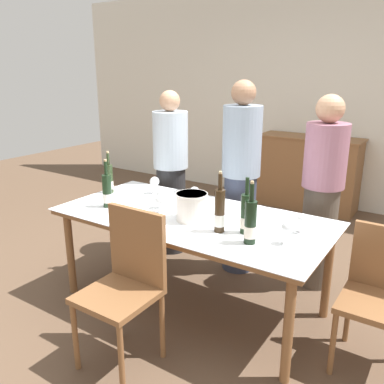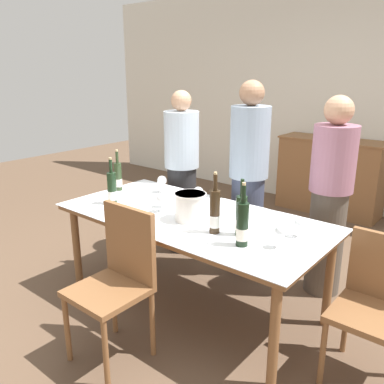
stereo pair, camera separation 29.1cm
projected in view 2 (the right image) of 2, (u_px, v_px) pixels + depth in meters
name	position (u px, v px, depth m)	size (l,w,h in m)	color
ground_plane	(192.00, 303.00, 3.18)	(12.00, 12.00, 0.00)	brown
back_wall	(348.00, 98.00, 5.01)	(8.00, 0.10, 2.80)	silver
sideboard_cabinet	(330.00, 176.00, 5.07)	(1.28, 0.46, 0.93)	brown
dining_table	(192.00, 223.00, 2.98)	(2.01, 0.97, 0.73)	brown
ice_bucket	(190.00, 206.00, 2.85)	(0.23, 0.23, 0.20)	white
wine_bottle_0	(241.00, 217.00, 2.59)	(0.07, 0.07, 0.37)	black
wine_bottle_1	(215.00, 212.00, 2.62)	(0.07, 0.07, 0.41)	#332314
wine_bottle_2	(242.00, 225.00, 2.43)	(0.08, 0.08, 0.40)	black
wine_bottle_3	(112.00, 189.00, 3.18)	(0.07, 0.07, 0.38)	black
wine_bottle_4	(118.00, 177.00, 3.55)	(0.07, 0.07, 0.36)	#28381E
wine_glass_0	(198.00, 192.00, 3.20)	(0.08, 0.08, 0.14)	white
wine_glass_1	(162.00, 200.00, 3.02)	(0.08, 0.08, 0.14)	white
wine_glass_2	(280.00, 232.00, 2.40)	(0.07, 0.07, 0.15)	white
wine_glass_3	(164.00, 194.00, 3.11)	(0.08, 0.08, 0.15)	white
wine_glass_4	(162.00, 181.00, 3.49)	(0.08, 0.08, 0.15)	white
wine_glass_5	(300.00, 224.00, 2.56)	(0.08, 0.08, 0.13)	white
chair_near_front	(118.00, 274.00, 2.49)	(0.42, 0.42, 0.96)	brown
chair_right_end	(378.00, 300.00, 2.30)	(0.42, 0.42, 0.86)	brown
person_host	(182.00, 174.00, 3.91)	(0.33, 0.33, 1.57)	#262628
person_guest_left	(248.00, 181.00, 3.46)	(0.33, 0.33, 1.67)	#383F56
person_guest_right	(330.00, 199.00, 3.14)	(0.33, 0.33, 1.58)	#51473D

